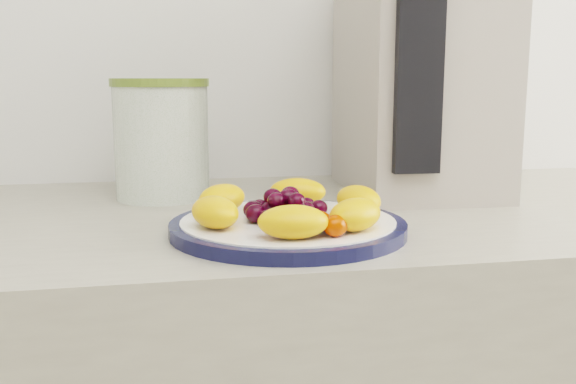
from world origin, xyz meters
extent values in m
cylinder|color=#0F1333|center=(-0.12, 1.06, 0.91)|extent=(0.28, 0.28, 0.01)
cylinder|color=white|center=(-0.12, 1.06, 0.91)|extent=(0.25, 0.25, 0.02)
cylinder|color=#365E21|center=(-0.26, 1.32, 0.98)|extent=(0.16, 0.16, 0.17)
cylinder|color=#5C6F29|center=(-0.26, 1.32, 1.08)|extent=(0.16, 0.16, 0.01)
cube|color=#A2978C|center=(0.14, 1.31, 1.09)|extent=(0.23, 0.31, 0.37)
cube|color=black|center=(0.08, 1.16, 1.09)|extent=(0.06, 0.02, 0.28)
ellipsoid|color=orange|center=(-0.03, 1.07, 0.93)|extent=(0.06, 0.08, 0.04)
ellipsoid|color=orange|center=(-0.09, 1.15, 0.93)|extent=(0.09, 0.07, 0.04)
ellipsoid|color=orange|center=(-0.19, 1.11, 0.93)|extent=(0.08, 0.09, 0.04)
ellipsoid|color=orange|center=(-0.21, 1.03, 0.93)|extent=(0.07, 0.08, 0.04)
ellipsoid|color=orange|center=(-0.13, 0.97, 0.93)|extent=(0.08, 0.06, 0.04)
ellipsoid|color=orange|center=(-0.06, 0.99, 0.93)|extent=(0.09, 0.09, 0.04)
ellipsoid|color=black|center=(-0.12, 1.06, 0.93)|extent=(0.02, 0.02, 0.02)
ellipsoid|color=black|center=(-0.10, 1.06, 0.93)|extent=(0.02, 0.02, 0.02)
ellipsoid|color=black|center=(-0.11, 1.08, 0.93)|extent=(0.02, 0.02, 0.02)
ellipsoid|color=black|center=(-0.13, 1.08, 0.93)|extent=(0.02, 0.02, 0.02)
ellipsoid|color=black|center=(-0.14, 1.06, 0.93)|extent=(0.02, 0.02, 0.02)
ellipsoid|color=black|center=(-0.13, 1.04, 0.93)|extent=(0.02, 0.02, 0.02)
ellipsoid|color=black|center=(-0.11, 1.04, 0.93)|extent=(0.02, 0.02, 0.02)
ellipsoid|color=black|center=(-0.08, 1.07, 0.93)|extent=(0.02, 0.02, 0.02)
ellipsoid|color=black|center=(-0.09, 1.09, 0.93)|extent=(0.02, 0.02, 0.02)
ellipsoid|color=black|center=(-0.11, 1.10, 0.93)|extent=(0.02, 0.02, 0.02)
ellipsoid|color=black|center=(-0.13, 1.10, 0.93)|extent=(0.02, 0.02, 0.02)
ellipsoid|color=black|center=(-0.15, 1.09, 0.93)|extent=(0.02, 0.02, 0.02)
ellipsoid|color=black|center=(-0.16, 1.07, 0.93)|extent=(0.02, 0.02, 0.02)
ellipsoid|color=black|center=(-0.16, 1.05, 0.93)|extent=(0.02, 0.02, 0.02)
ellipsoid|color=black|center=(-0.15, 1.03, 0.93)|extent=(0.02, 0.02, 0.02)
ellipsoid|color=black|center=(-0.13, 1.02, 0.93)|extent=(0.02, 0.02, 0.02)
ellipsoid|color=black|center=(-0.11, 1.02, 0.93)|extent=(0.02, 0.02, 0.02)
ellipsoid|color=black|center=(-0.12, 1.06, 0.94)|extent=(0.02, 0.02, 0.02)
ellipsoid|color=black|center=(-0.11, 1.08, 0.94)|extent=(0.02, 0.02, 0.02)
ellipsoid|color=black|center=(-0.13, 1.07, 0.94)|extent=(0.02, 0.02, 0.02)
ellipsoid|color=black|center=(-0.13, 1.05, 0.94)|extent=(0.02, 0.02, 0.02)
ellipsoid|color=black|center=(-0.11, 1.04, 0.94)|extent=(0.02, 0.02, 0.02)
ellipsoid|color=#C72A00|center=(-0.10, 0.99, 0.93)|extent=(0.03, 0.03, 0.02)
ellipsoid|color=#C72A00|center=(-0.07, 1.00, 0.93)|extent=(0.04, 0.03, 0.02)
ellipsoid|color=#C72A00|center=(-0.08, 0.97, 0.93)|extent=(0.04, 0.04, 0.02)
ellipsoid|color=#C72A00|center=(-0.12, 1.01, 0.93)|extent=(0.04, 0.04, 0.02)
camera|label=1|loc=(-0.26, 0.33, 1.08)|focal=40.00mm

